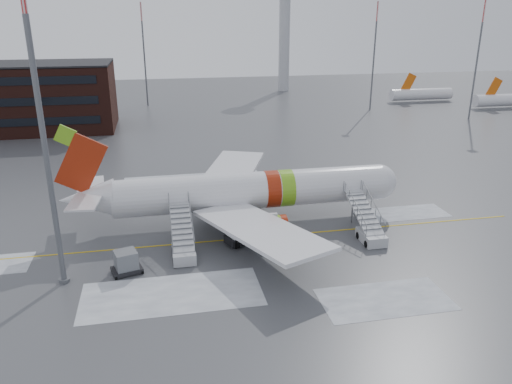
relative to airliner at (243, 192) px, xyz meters
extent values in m
plane|color=#494C4F|center=(-1.99, -3.05, -3.42)|extent=(260.00, 260.00, 0.00)
cylinder|color=silver|center=(0.95, 0.00, 0.08)|extent=(28.00, 3.80, 3.80)
sphere|color=silver|center=(14.95, 0.00, 0.08)|extent=(3.80, 3.80, 3.80)
cube|color=black|center=(16.00, 0.00, 0.58)|extent=(1.09, 1.60, 0.97)
cone|color=silver|center=(-15.45, 0.00, 0.33)|extent=(5.20, 3.72, 3.72)
cube|color=#99220B|center=(-15.55, 0.00, 3.88)|extent=(5.27, 0.30, 6.09)
cube|color=#73B51D|center=(-16.65, 0.00, 6.68)|extent=(2.16, 0.26, 2.16)
cube|color=silver|center=(-15.25, 2.60, 0.98)|extent=(3.07, 4.85, 0.18)
cube|color=silver|center=(-15.25, -2.60, 0.98)|extent=(3.07, 4.85, 0.18)
cube|color=silver|center=(-0.05, 8.50, -0.52)|extent=(10.72, 15.97, 1.13)
cube|color=silver|center=(-0.05, -8.50, -0.52)|extent=(10.72, 15.97, 1.13)
cylinder|color=silver|center=(1.45, 5.20, -1.87)|extent=(3.40, 2.10, 2.10)
cylinder|color=silver|center=(1.45, -5.20, -1.87)|extent=(3.40, 2.10, 2.10)
cylinder|color=#595B60|center=(12.95, 0.00, -2.52)|extent=(0.20, 0.20, 1.80)
cylinder|color=black|center=(12.95, 0.00, -2.97)|extent=(0.90, 0.56, 0.90)
cylinder|color=black|center=(0.45, 2.40, -2.97)|extent=(0.90, 0.56, 0.90)
cylinder|color=black|center=(0.45, -2.40, -2.97)|extent=(0.90, 0.56, 0.90)
cube|color=#AFB2B6|center=(11.17, -7.30, -2.87)|extent=(2.00, 3.20, 1.00)
cube|color=#AFB2B6|center=(11.17, -5.20, -1.19)|extent=(1.90, 5.87, 2.52)
cube|color=#AFB2B6|center=(11.17, -1.90, -0.02)|extent=(1.90, 1.40, 0.15)
cylinder|color=#595B60|center=(11.17, -2.30, -1.72)|extent=(0.16, 0.16, 3.40)
cylinder|color=black|center=(10.27, -8.30, -3.07)|extent=(0.25, 0.70, 0.70)
cylinder|color=black|center=(12.07, -6.30, -3.07)|extent=(0.25, 0.70, 0.70)
cube|color=#A4A7AC|center=(-6.69, -7.30, -2.87)|extent=(2.00, 3.20, 1.00)
cube|color=#A4A7AC|center=(-6.69, -5.20, -1.19)|extent=(1.90, 5.87, 2.52)
cube|color=#A4A7AC|center=(-6.69, -1.90, -0.02)|extent=(1.90, 1.40, 0.15)
cylinder|color=#595B60|center=(-6.69, -2.30, -1.72)|extent=(0.16, 0.16, 3.40)
cylinder|color=black|center=(-7.59, -8.30, -3.07)|extent=(0.25, 0.70, 0.70)
cylinder|color=black|center=(-5.79, -6.30, -3.07)|extent=(0.25, 0.70, 0.70)
cube|color=black|center=(-1.02, -4.90, -2.92)|extent=(3.49, 2.73, 0.77)
cube|color=white|center=(-1.52, -5.11, -2.15)|extent=(2.03, 2.03, 0.99)
cube|color=black|center=(-1.52, -5.11, -1.76)|extent=(1.78, 1.84, 0.17)
cylinder|color=black|center=(-1.73, -6.04, -3.03)|extent=(0.61, 0.84, 0.77)
cylinder|color=black|center=(0.30, -5.18, -3.03)|extent=(0.61, 0.84, 0.77)
cylinder|color=black|center=(-2.33, -4.62, -3.03)|extent=(0.61, 0.84, 0.77)
cylinder|color=black|center=(-0.30, -3.76, -3.03)|extent=(0.61, 0.84, 0.77)
cube|color=black|center=(-11.58, -8.79, -3.14)|extent=(2.81, 2.35, 0.39)
cube|color=slate|center=(-11.58, -8.79, -2.26)|extent=(2.14, 2.07, 1.65)
cylinder|color=black|center=(-12.68, -9.57, -3.25)|extent=(0.28, 0.37, 0.33)
cylinder|color=black|center=(-10.48, -8.02, -3.25)|extent=(0.28, 0.37, 0.33)
cylinder|color=#595B60|center=(-16.55, -9.34, 6.94)|extent=(0.44, 0.44, 20.71)
cylinder|color=#595B60|center=(-16.55, -9.34, -3.27)|extent=(0.90, 0.90, 0.30)
cylinder|color=#B2B5BA|center=(28.01, 91.95, 10.58)|extent=(3.00, 3.00, 28.00)
cylinder|color=#595B60|center=(40.01, 58.95, 6.18)|extent=(0.36, 0.36, 19.20)
cylinder|color=#CC7272|center=(40.01, 58.95, 17.70)|extent=(0.32, 0.32, 4.32)
cylinder|color=#595B60|center=(-9.99, 74.95, 6.18)|extent=(0.36, 0.36, 19.20)
cylinder|color=#CC7272|center=(-9.99, 74.95, 17.70)|extent=(0.32, 0.32, 4.32)
cylinder|color=#595B60|center=(56.01, 44.95, 6.18)|extent=(0.36, 0.36, 19.20)
cylinder|color=#CC7272|center=(56.01, 44.95, 17.70)|extent=(0.32, 0.32, 4.32)
camera|label=1|loc=(-8.33, -47.71, 17.26)|focal=35.00mm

